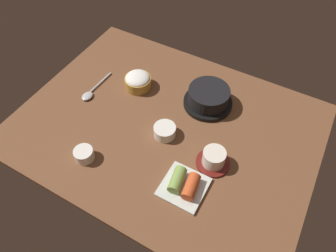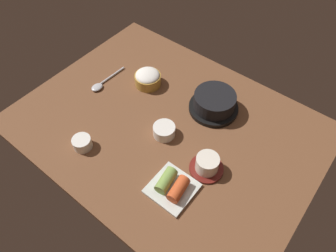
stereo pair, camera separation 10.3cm
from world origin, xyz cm
name	(u,v)px [view 1 (the left image)]	position (x,y,z in cm)	size (l,w,h in cm)	color
dining_table	(166,127)	(0.00, 0.00, 1.00)	(100.00, 76.00, 2.00)	brown
stone_pot	(208,97)	(8.41, 15.93, 5.50)	(17.52, 17.52, 7.10)	black
rice_bowl	(138,81)	(-18.25, 11.26, 5.03)	(9.92, 9.92, 6.04)	#B78C38
tea_cup_with_saucer	(214,159)	(20.31, -6.09, 4.72)	(10.64, 10.64, 5.93)	maroon
banchan_cup_center	(165,131)	(1.70, -3.66, 4.08)	(7.41, 7.41, 3.90)	white
kimchi_plate	(184,185)	(16.26, -18.01, 3.84)	(12.82, 12.82, 4.73)	silver
side_bowl_near	(84,154)	(-15.79, -23.94, 4.08)	(6.09, 6.09, 3.90)	white
spoon	(91,92)	(-31.74, -0.45, 2.62)	(3.60, 16.96, 1.35)	#B7B7BC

